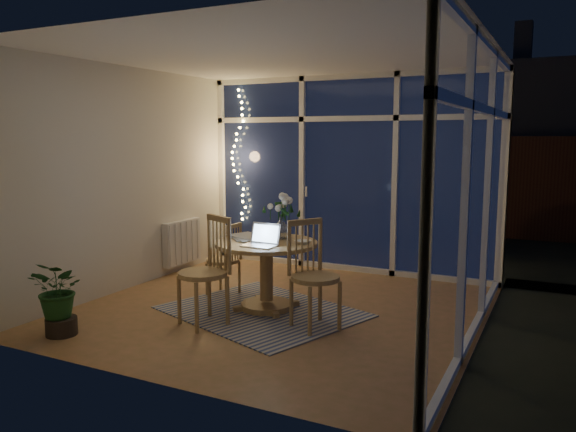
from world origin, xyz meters
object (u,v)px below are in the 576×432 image
(dining_table, at_px, (266,276))
(chair_front, at_px, (203,271))
(laptop, at_px, (259,234))
(potted_plant, at_px, (60,294))
(chair_right, at_px, (315,275))
(flower_vase, at_px, (281,229))
(chair_left, at_px, (223,259))

(dining_table, bearing_deg, chair_front, -114.08)
(laptop, height_order, potted_plant, laptop)
(potted_plant, bearing_deg, laptop, 42.46)
(chair_right, bearing_deg, dining_table, 98.65)
(chair_right, xyz_separation_m, laptop, (-0.63, 0.07, 0.32))
(laptop, height_order, flower_vase, laptop)
(chair_front, bearing_deg, potted_plant, -116.29)
(chair_left, xyz_separation_m, potted_plant, (-0.60, -1.77, -0.04))
(chair_left, bearing_deg, flower_vase, 89.01)
(flower_vase, bearing_deg, potted_plant, -128.22)
(chair_right, xyz_separation_m, chair_front, (-1.00, -0.38, 0.01))
(laptop, distance_m, potted_plant, 1.91)
(chair_front, xyz_separation_m, laptop, (0.37, 0.44, 0.31))
(laptop, bearing_deg, chair_right, -3.24)
(laptop, bearing_deg, flower_vase, 93.56)
(chair_right, distance_m, laptop, 0.71)
(laptop, xyz_separation_m, flower_vase, (-0.01, 0.48, -0.01))
(dining_table, bearing_deg, flower_vase, 76.41)
(dining_table, bearing_deg, laptop, -76.13)
(flower_vase, bearing_deg, chair_right, -40.43)
(chair_left, relative_size, chair_right, 0.81)
(potted_plant, bearing_deg, flower_vase, 51.78)
(chair_right, xyz_separation_m, flower_vase, (-0.64, 0.54, 0.31))
(dining_table, bearing_deg, chair_left, 159.41)
(chair_front, bearing_deg, dining_table, 90.59)
(chair_front, relative_size, potted_plant, 1.39)
(chair_front, height_order, laptop, chair_front)
(chair_left, distance_m, chair_front, 1.05)
(chair_left, height_order, flower_vase, flower_vase)
(chair_left, bearing_deg, dining_table, 71.40)
(dining_table, xyz_separation_m, flower_vase, (0.05, 0.23, 0.47))
(chair_left, bearing_deg, potted_plant, -16.68)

